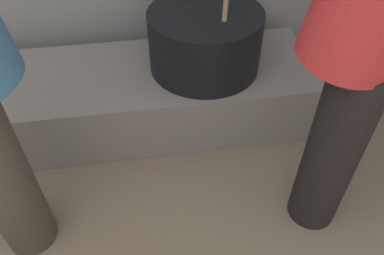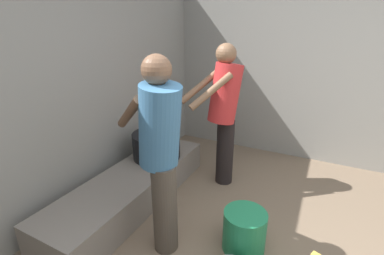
# 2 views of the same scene
# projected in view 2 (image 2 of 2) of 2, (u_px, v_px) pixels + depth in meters

# --- Properties ---
(block_enclosure_rear) EXTENTS (5.75, 0.20, 2.39)m
(block_enclosure_rear) POSITION_uv_depth(u_px,v_px,m) (8.00, 104.00, 2.06)
(block_enclosure_rear) COLOR gray
(block_enclosure_rear) RESTS_ON ground_plane
(block_enclosure_right) EXTENTS (0.20, 4.79, 2.39)m
(block_enclosure_right) POSITION_uv_depth(u_px,v_px,m) (339.00, 75.00, 3.40)
(block_enclosure_right) COLOR gray
(block_enclosure_right) RESTS_ON ground_plane
(hearth_ledge) EXTENTS (2.06, 0.60, 0.33)m
(hearth_ledge) POSITION_uv_depth(u_px,v_px,m) (133.00, 188.00, 2.82)
(hearth_ledge) COLOR slate
(hearth_ledge) RESTS_ON ground_plane
(cooking_pot_main) EXTENTS (0.55, 0.55, 0.75)m
(cooking_pot_main) POSITION_uv_depth(u_px,v_px,m) (156.00, 145.00, 3.10)
(cooking_pot_main) COLOR black
(cooking_pot_main) RESTS_ON hearth_ledge
(cook_in_red_shirt) EXTENTS (0.71, 0.68, 1.61)m
(cook_in_red_shirt) POSITION_uv_depth(u_px,v_px,m) (224.00, 108.00, 2.92)
(cook_in_red_shirt) COLOR black
(cook_in_red_shirt) RESTS_ON ground_plane
(cook_in_blue_shirt) EXTENTS (0.61, 0.73, 1.59)m
(cook_in_blue_shirt) POSITION_uv_depth(u_px,v_px,m) (160.00, 148.00, 1.99)
(cook_in_blue_shirt) COLOR #4C4238
(cook_in_blue_shirt) RESTS_ON ground_plane
(bucket_green_plastic) EXTENTS (0.35, 0.35, 0.35)m
(bucket_green_plastic) POSITION_uv_depth(u_px,v_px,m) (244.00, 231.00, 2.20)
(bucket_green_plastic) COLOR #1E7A4C
(bucket_green_plastic) RESTS_ON ground_plane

